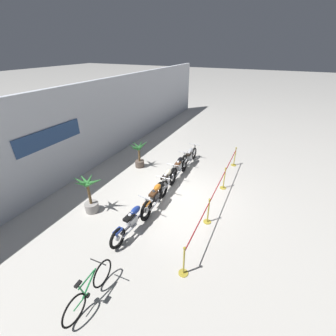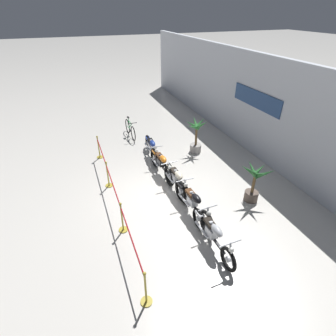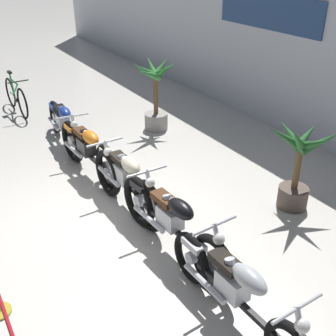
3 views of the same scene
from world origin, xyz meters
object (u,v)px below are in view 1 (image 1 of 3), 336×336
object	(u,v)px
motorcycle_cream_2	(167,181)
stanchion_mid_left	(208,214)
motorcycle_blue_0	(133,220)
stanchion_far_left	(209,207)
potted_palm_right_of_row	(139,154)
stanchion_far_right	(234,159)
potted_palm_left_of_row	(89,195)
stanchion_mid_right	(224,181)
motorcycle_orange_1	(156,197)
motorcycle_silver_4	(190,157)
bicycle	(89,290)
motorcycle_black_3	(179,167)

from	to	relation	value
motorcycle_cream_2	stanchion_mid_left	distance (m)	2.55
motorcycle_blue_0	stanchion_far_left	size ratio (longest dim) A/B	0.31
potted_palm_right_of_row	stanchion_far_left	bearing A→B (deg)	-119.94
stanchion_far_left	stanchion_far_right	size ratio (longest dim) A/B	6.91
potted_palm_left_of_row	stanchion_mid_left	world-z (taller)	potted_palm_left_of_row
stanchion_mid_left	stanchion_mid_right	size ratio (longest dim) A/B	1.00
motorcycle_cream_2	motorcycle_orange_1	bearing A→B (deg)	-174.20
motorcycle_cream_2	potted_palm_left_of_row	distance (m)	3.23
motorcycle_silver_4	stanchion_far_left	world-z (taller)	stanchion_far_left
motorcycle_orange_1	stanchion_far_right	bearing A→B (deg)	-23.27
motorcycle_cream_2	potted_palm_left_of_row	world-z (taller)	potted_palm_left_of_row
bicycle	potted_palm_right_of_row	distance (m)	7.13
bicycle	stanchion_far_right	size ratio (longest dim) A/B	1.67
motorcycle_blue_0	potted_palm_right_of_row	world-z (taller)	potted_palm_right_of_row
motorcycle_orange_1	potted_palm_right_of_row	bearing A→B (deg)	42.20
motorcycle_orange_1	bicycle	xyz separation A→B (m)	(-3.99, -0.29, -0.09)
motorcycle_orange_1	motorcycle_black_3	xyz separation A→B (m)	(2.61, 0.13, -0.01)
potted_palm_right_of_row	motorcycle_cream_2	bearing A→B (deg)	-121.26
potted_palm_left_of_row	motorcycle_silver_4	bearing A→B (deg)	-21.15
potted_palm_right_of_row	stanchion_mid_right	bearing A→B (deg)	-91.77
bicycle	potted_palm_right_of_row	size ratio (longest dim) A/B	1.15
stanchion_far_left	bicycle	bearing A→B (deg)	155.68
motorcycle_orange_1	motorcycle_cream_2	bearing A→B (deg)	5.80
stanchion_far_right	motorcycle_cream_2	bearing A→B (deg)	148.51
motorcycle_blue_0	motorcycle_black_3	size ratio (longest dim) A/B	0.93
stanchion_mid_right	stanchion_far_right	size ratio (longest dim) A/B	1.00
motorcycle_black_3	motorcycle_silver_4	xyz separation A→B (m)	(1.35, -0.05, -0.03)
motorcycle_black_3	stanchion_mid_right	size ratio (longest dim) A/B	2.33
potted_palm_right_of_row	stanchion_far_left	size ratio (longest dim) A/B	0.21
stanchion_far_right	bicycle	bearing A→B (deg)	168.44
stanchion_mid_left	stanchion_mid_right	bearing A→B (deg)	0.00
motorcycle_black_3	potted_palm_left_of_row	size ratio (longest dim) A/B	1.53
motorcycle_silver_4	potted_palm_right_of_row	size ratio (longest dim) A/B	1.48
potted_palm_left_of_row	stanchion_far_left	bearing A→B (deg)	-72.63
motorcycle_orange_1	stanchion_far_left	distance (m)	2.12
motorcycle_black_3	bicycle	world-z (taller)	bicycle
motorcycle_silver_4	motorcycle_black_3	bearing A→B (deg)	177.91
motorcycle_orange_1	motorcycle_cream_2	world-z (taller)	motorcycle_orange_1
potted_palm_left_of_row	potted_palm_right_of_row	size ratio (longest dim) A/B	1.05
potted_palm_left_of_row	stanchion_mid_left	size ratio (longest dim) A/B	1.53
stanchion_mid_left	stanchion_mid_right	world-z (taller)	same
bicycle	potted_palm_left_of_row	xyz separation A→B (m)	(2.71, 2.40, 0.34)
motorcycle_orange_1	stanchion_far_right	size ratio (longest dim) A/B	2.21
stanchion_mid_left	stanchion_far_right	xyz separation A→B (m)	(4.87, 0.00, 0.00)
bicycle	stanchion_mid_left	bearing A→B (deg)	-24.37
stanchion_mid_left	stanchion_mid_right	distance (m)	2.45
bicycle	potted_palm_left_of_row	distance (m)	3.63
motorcycle_orange_1	stanchion_far_right	world-z (taller)	stanchion_far_right
motorcycle_silver_4	stanchion_mid_right	world-z (taller)	stanchion_mid_right
motorcycle_orange_1	stanchion_mid_left	distance (m)	2.11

